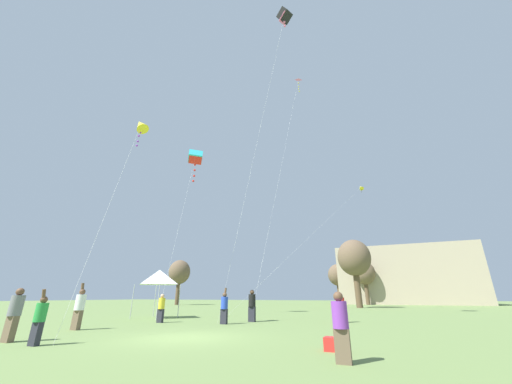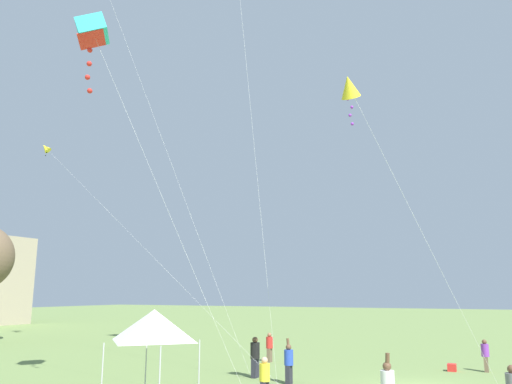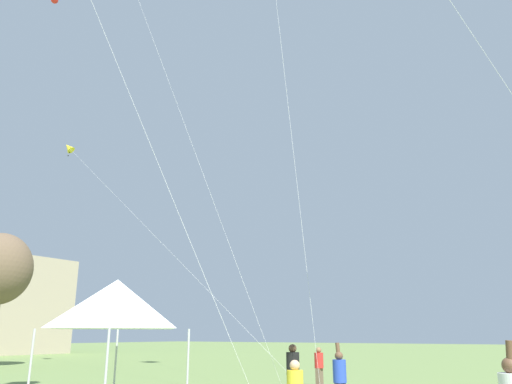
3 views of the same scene
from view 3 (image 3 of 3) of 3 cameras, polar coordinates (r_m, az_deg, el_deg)
festival_tent at (r=11.67m, az=-15.69°, el=-12.23°), size 2.55×2.55×3.35m
person_blue_shirt at (r=16.05m, az=9.55°, el=-20.18°), size 0.40×0.40×1.93m
person_red_shirt at (r=23.05m, az=7.22°, el=-19.06°), size 0.39×0.39×1.63m
person_black_shirt at (r=17.69m, az=4.25°, el=-19.72°), size 0.44×0.44×1.85m
kite_yellow_diamond_2 at (r=40.68m, az=-20.58°, el=4.74°), size 8.50×25.12×16.44m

